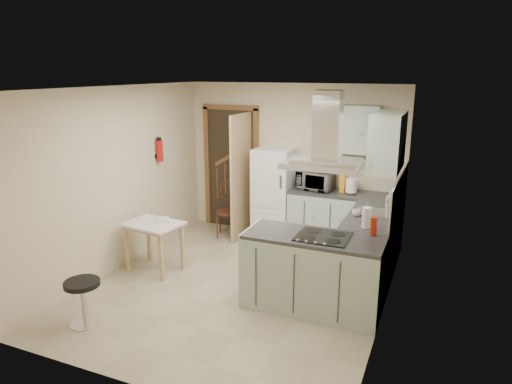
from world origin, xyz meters
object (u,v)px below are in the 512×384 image
at_px(peninsula, 313,273).
at_px(bentwood_chair, 227,212).
at_px(stool, 84,302).
at_px(fridge, 274,194).
at_px(drop_leaf_table, 155,247).
at_px(microwave, 316,180).
at_px(extractor_hood, 326,165).

distance_m(peninsula, bentwood_chair, 2.63).
bearing_deg(peninsula, stool, -149.66).
height_order(fridge, bentwood_chair, fridge).
height_order(fridge, stool, fridge).
height_order(drop_leaf_table, microwave, microwave).
relative_size(fridge, microwave, 2.80).
height_order(fridge, drop_leaf_table, fridge).
relative_size(peninsula, bentwood_chair, 1.83).
height_order(fridge, microwave, fridge).
bearing_deg(fridge, stool, -106.67).
bearing_deg(drop_leaf_table, bentwood_chair, 85.27).
height_order(peninsula, stool, peninsula).
height_order(drop_leaf_table, bentwood_chair, bentwood_chair).
bearing_deg(stool, drop_leaf_table, 93.75).
xyz_separation_m(peninsula, drop_leaf_table, (-2.30, 0.17, -0.10)).
bearing_deg(drop_leaf_table, microwave, 53.40).
bearing_deg(stool, extractor_hood, 29.24).
xyz_separation_m(fridge, drop_leaf_table, (-1.07, -1.81, -0.40)).
relative_size(peninsula, drop_leaf_table, 2.11).
relative_size(drop_leaf_table, stool, 1.44).
bearing_deg(fridge, peninsula, -58.26).
bearing_deg(bentwood_chair, stool, -112.78).
distance_m(drop_leaf_table, microwave, 2.62).
bearing_deg(fridge, bentwood_chair, -163.04).
bearing_deg(extractor_hood, drop_leaf_table, 175.88).
relative_size(fridge, peninsula, 0.97).
bearing_deg(extractor_hood, bentwood_chair, 139.62).
distance_m(drop_leaf_table, bentwood_chair, 1.62).
height_order(bentwood_chair, microwave, microwave).
bearing_deg(microwave, stool, -108.77).
distance_m(peninsula, stool, 2.56).
xyz_separation_m(stool, microwave, (1.66, 3.28, 0.79)).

